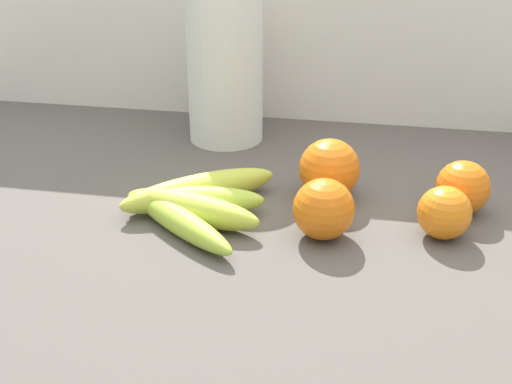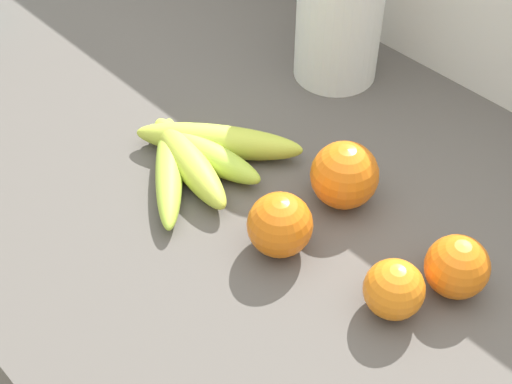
{
  "view_description": "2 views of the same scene",
  "coord_description": "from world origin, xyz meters",
  "px_view_note": "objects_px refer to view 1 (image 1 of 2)",
  "views": [
    {
      "loc": [
        -0.02,
        -0.74,
        1.32
      ],
      "look_at": [
        -0.15,
        -0.02,
        0.97
      ],
      "focal_mm": 45.89,
      "sensor_mm": 36.0,
      "label": 1
    },
    {
      "loc": [
        0.32,
        -0.44,
        1.56
      ],
      "look_at": [
        -0.12,
        -0.03,
        0.96
      ],
      "focal_mm": 51.23,
      "sensor_mm": 36.0,
      "label": 2
    }
  ],
  "objects_px": {
    "orange_front": "(463,187)",
    "orange_back_left": "(444,213)",
    "orange_right": "(324,209)",
    "paper_towel_roll": "(225,61)",
    "banana_bunch": "(193,203)",
    "orange_far_right": "(329,169)"
  },
  "relations": [
    {
      "from": "orange_back_left",
      "to": "orange_far_right",
      "type": "bearing_deg",
      "value": 150.15
    },
    {
      "from": "orange_far_right",
      "to": "orange_back_left",
      "type": "distance_m",
      "value": 0.17
    },
    {
      "from": "orange_right",
      "to": "orange_front",
      "type": "bearing_deg",
      "value": 29.69
    },
    {
      "from": "orange_front",
      "to": "paper_towel_roll",
      "type": "distance_m",
      "value": 0.42
    },
    {
      "from": "orange_front",
      "to": "orange_right",
      "type": "height_order",
      "value": "orange_right"
    },
    {
      "from": "orange_far_right",
      "to": "paper_towel_roll",
      "type": "bearing_deg",
      "value": 134.61
    },
    {
      "from": "banana_bunch",
      "to": "paper_towel_roll",
      "type": "xyz_separation_m",
      "value": [
        -0.02,
        0.27,
        0.11
      ]
    },
    {
      "from": "orange_right",
      "to": "paper_towel_roll",
      "type": "xyz_separation_m",
      "value": [
        -0.19,
        0.29,
        0.09
      ]
    },
    {
      "from": "orange_front",
      "to": "orange_back_left",
      "type": "bearing_deg",
      "value": -111.38
    },
    {
      "from": "banana_bunch",
      "to": "paper_towel_roll",
      "type": "height_order",
      "value": "paper_towel_roll"
    },
    {
      "from": "banana_bunch",
      "to": "orange_far_right",
      "type": "relative_size",
      "value": 2.87
    },
    {
      "from": "orange_front",
      "to": "paper_towel_roll",
      "type": "xyz_separation_m",
      "value": [
        -0.36,
        0.2,
        0.09
      ]
    },
    {
      "from": "banana_bunch",
      "to": "orange_front",
      "type": "distance_m",
      "value": 0.35
    },
    {
      "from": "orange_back_left",
      "to": "orange_right",
      "type": "height_order",
      "value": "orange_right"
    },
    {
      "from": "orange_front",
      "to": "orange_far_right",
      "type": "xyz_separation_m",
      "value": [
        -0.17,
        0.01,
        0.01
      ]
    },
    {
      "from": "orange_front",
      "to": "orange_far_right",
      "type": "bearing_deg",
      "value": 175.86
    },
    {
      "from": "orange_right",
      "to": "paper_towel_roll",
      "type": "relative_size",
      "value": 0.26
    },
    {
      "from": "orange_front",
      "to": "orange_back_left",
      "type": "distance_m",
      "value": 0.08
    },
    {
      "from": "paper_towel_roll",
      "to": "banana_bunch",
      "type": "bearing_deg",
      "value": -86.09
    },
    {
      "from": "orange_far_right",
      "to": "orange_right",
      "type": "relative_size",
      "value": 1.1
    },
    {
      "from": "banana_bunch",
      "to": "orange_far_right",
      "type": "distance_m",
      "value": 0.19
    },
    {
      "from": "banana_bunch",
      "to": "orange_back_left",
      "type": "xyz_separation_m",
      "value": [
        0.31,
        0.01,
        0.01
      ]
    }
  ]
}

